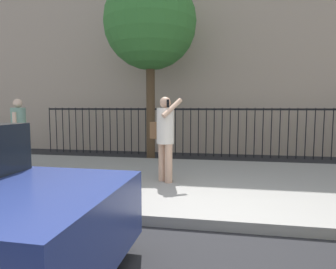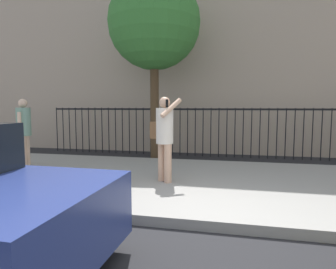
% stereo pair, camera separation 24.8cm
% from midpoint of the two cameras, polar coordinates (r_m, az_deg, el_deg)
% --- Properties ---
extents(ground_plane, '(60.00, 60.00, 0.00)m').
position_cam_midpoint_polar(ground_plane, '(4.10, 9.07, -18.18)').
color(ground_plane, black).
extents(sidewalk, '(28.00, 4.40, 0.15)m').
position_cam_midpoint_polar(sidewalk, '(6.16, 10.36, -9.35)').
color(sidewalk, gray).
rests_on(sidewalk, ground).
extents(building_facade, '(28.00, 4.00, 9.59)m').
position_cam_midpoint_polar(building_facade, '(12.65, 11.93, 19.77)').
color(building_facade, tan).
rests_on(building_facade, ground).
extents(iron_fence, '(12.03, 0.04, 1.60)m').
position_cam_midpoint_polar(iron_fence, '(9.67, 11.31, 1.68)').
color(iron_fence, black).
rests_on(iron_fence, ground).
extents(pedestrian_on_phone, '(0.70, 0.66, 1.68)m').
position_cam_midpoint_polar(pedestrian_on_phone, '(5.78, 0.42, 0.34)').
color(pedestrian_on_phone, tan).
rests_on(pedestrian_on_phone, sidewalk).
extents(pedestrian_walking, '(0.40, 0.48, 1.68)m').
position_cam_midpoint_polar(pedestrian_walking, '(8.11, -25.37, 1.17)').
color(pedestrian_walking, beige).
rests_on(pedestrian_walking, sidewalk).
extents(street_tree_near, '(2.72, 2.72, 5.44)m').
position_cam_midpoint_polar(street_tree_near, '(9.23, -1.88, 20.63)').
color(street_tree_near, '#4C3823').
rests_on(street_tree_near, ground).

